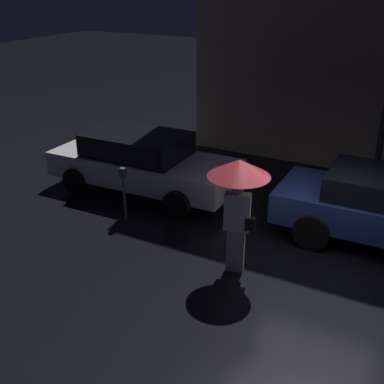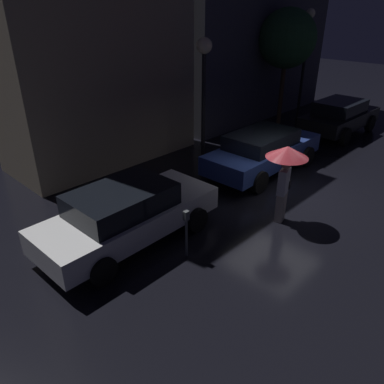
# 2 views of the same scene
# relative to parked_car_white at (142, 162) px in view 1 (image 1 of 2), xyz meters

# --- Properties ---
(ground_plane) EXTENTS (60.00, 60.00, 0.00)m
(ground_plane) POSITION_rel_parked_car_white_xyz_m (4.62, -1.35, -0.75)
(ground_plane) COLOR black
(parked_car_white) EXTENTS (4.55, 1.98, 1.43)m
(parked_car_white) POSITION_rel_parked_car_white_xyz_m (0.00, 0.00, 0.00)
(parked_car_white) COLOR silver
(parked_car_white) RESTS_ON ground
(pedestrian_with_umbrella) EXTENTS (1.05, 1.05, 2.10)m
(pedestrian_with_umbrella) POSITION_rel_parked_car_white_xyz_m (3.37, -2.14, 0.90)
(pedestrian_with_umbrella) COLOR beige
(pedestrian_with_umbrella) RESTS_ON ground
(parking_meter) EXTENTS (0.12, 0.10, 1.19)m
(parking_meter) POSITION_rel_parked_car_white_xyz_m (0.50, -1.47, -0.01)
(parking_meter) COLOR #4C5154
(parking_meter) RESTS_ON ground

